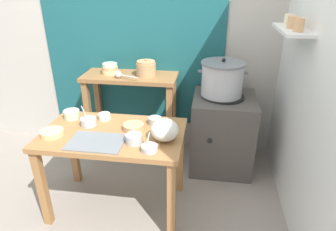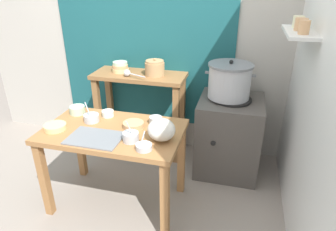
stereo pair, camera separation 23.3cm
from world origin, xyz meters
TOP-DOWN VIEW (x-y plane):
  - ground_plane at (0.00, 0.00)m, footprint 9.00×9.00m
  - wall_back at (0.08, 1.10)m, footprint 4.40×0.12m
  - wall_right at (1.40, 0.20)m, footprint 0.30×3.20m
  - prep_table at (-0.06, -0.05)m, footprint 1.10×0.66m
  - back_shelf_table at (-0.14, 0.83)m, footprint 0.96×0.40m
  - stove_block at (0.82, 0.70)m, footprint 0.60×0.61m
  - steamer_pot at (0.78, 0.72)m, footprint 0.46×0.41m
  - clay_pot at (0.03, 0.83)m, footprint 0.20×0.20m
  - bowl_stack_enamel at (-0.36, 0.85)m, footprint 0.17×0.17m
  - ladle at (-0.22, 0.72)m, footprint 0.25×0.13m
  - serving_tray at (-0.12, -0.22)m, footprint 0.40×0.28m
  - plastic_bag at (0.36, -0.11)m, footprint 0.21×0.19m
  - prep_bowl_0 at (-0.28, 0.04)m, footprint 0.13×0.13m
  - prep_bowl_1 at (0.28, -0.27)m, footprint 0.12×0.12m
  - prep_bowl_2 at (-0.48, 0.15)m, footprint 0.13×0.13m
  - prep_bowl_3 at (-0.49, -0.16)m, footprint 0.17×0.17m
  - prep_bowl_4 at (0.09, 0.02)m, footprint 0.17×0.17m
  - prep_bowl_5 at (0.24, 0.13)m, footprint 0.10×0.10m
  - prep_bowl_6 at (0.15, -0.19)m, footprint 0.12×0.12m
  - prep_bowl_7 at (-0.19, 0.16)m, footprint 0.10×0.10m

SIDE VIEW (x-z plane):
  - ground_plane at x=0.00m, z-range 0.00..0.00m
  - stove_block at x=0.82m, z-range -0.01..0.77m
  - prep_table at x=-0.06m, z-range 0.25..0.97m
  - back_shelf_table at x=-0.14m, z-range 0.23..1.13m
  - serving_tray at x=-0.12m, z-range 0.72..0.73m
  - prep_bowl_3 at x=-0.49m, z-range 0.72..0.76m
  - prep_bowl_1 at x=0.28m, z-range 0.68..0.81m
  - prep_bowl_4 at x=0.09m, z-range 0.72..0.77m
  - prep_bowl_7 at x=-0.19m, z-range 0.72..0.77m
  - prep_bowl_5 at x=0.24m, z-range 0.72..0.78m
  - prep_bowl_0 at x=-0.28m, z-range 0.67..0.84m
  - prep_bowl_2 at x=-0.48m, z-range 0.72..0.79m
  - prep_bowl_6 at x=0.15m, z-range 0.67..0.85m
  - plastic_bag at x=0.36m, z-range 0.72..0.89m
  - ladle at x=-0.22m, z-range 0.90..0.97m
  - steamer_pot at x=0.78m, z-range 0.76..1.12m
  - bowl_stack_enamel at x=-0.36m, z-range 0.90..1.00m
  - clay_pot at x=0.03m, z-range 0.89..1.06m
  - wall_right at x=1.40m, z-range 0.00..2.60m
  - wall_back at x=0.08m, z-range 0.00..2.60m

